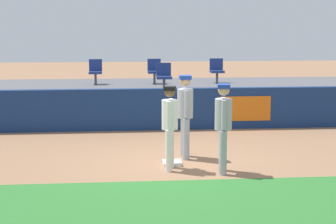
{
  "coord_description": "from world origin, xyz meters",
  "views": [
    {
      "loc": [
        -1.3,
        -11.69,
        3.12
      ],
      "look_at": [
        -0.18,
        0.93,
        1.0
      ],
      "focal_mm": 58.88,
      "sensor_mm": 36.0,
      "label": 1
    }
  ],
  "objects_px": {
    "player_runner_visitor": "(185,110)",
    "seat_back_right": "(217,69)",
    "seat_front_center": "(164,75)",
    "seat_back_left": "(95,70)",
    "seat_back_center": "(154,70)",
    "player_fielder_home": "(170,122)",
    "player_coach_visitor": "(223,122)",
    "first_base": "(172,163)"
  },
  "relations": [
    {
      "from": "first_base",
      "to": "player_runner_visitor",
      "type": "height_order",
      "value": "player_runner_visitor"
    },
    {
      "from": "seat_back_center",
      "to": "first_base",
      "type": "bearing_deg",
      "value": -90.61
    },
    {
      "from": "player_runner_visitor",
      "to": "seat_back_left",
      "type": "relative_size",
      "value": 2.26
    },
    {
      "from": "player_coach_visitor",
      "to": "seat_back_left",
      "type": "xyz_separation_m",
      "value": [
        -2.91,
        7.89,
        0.37
      ]
    },
    {
      "from": "seat_back_left",
      "to": "player_runner_visitor",
      "type": "bearing_deg",
      "value": -70.93
    },
    {
      "from": "seat_back_left",
      "to": "seat_back_right",
      "type": "height_order",
      "value": "same"
    },
    {
      "from": "first_base",
      "to": "seat_front_center",
      "type": "height_order",
      "value": "seat_front_center"
    },
    {
      "from": "player_runner_visitor",
      "to": "seat_back_left",
      "type": "distance_m",
      "value": 6.98
    },
    {
      "from": "seat_front_center",
      "to": "player_coach_visitor",
      "type": "bearing_deg",
      "value": -83.23
    },
    {
      "from": "first_base",
      "to": "seat_back_center",
      "type": "bearing_deg",
      "value": 89.39
    },
    {
      "from": "player_runner_visitor",
      "to": "player_fielder_home",
      "type": "bearing_deg",
      "value": -25.14
    },
    {
      "from": "player_runner_visitor",
      "to": "player_coach_visitor",
      "type": "distance_m",
      "value": 1.45
    },
    {
      "from": "seat_back_right",
      "to": "seat_back_left",
      "type": "bearing_deg",
      "value": -180.0
    },
    {
      "from": "first_base",
      "to": "seat_back_left",
      "type": "height_order",
      "value": "seat_back_left"
    },
    {
      "from": "seat_front_center",
      "to": "seat_back_right",
      "type": "relative_size",
      "value": 1.0
    },
    {
      "from": "seat_back_left",
      "to": "seat_back_right",
      "type": "relative_size",
      "value": 1.0
    },
    {
      "from": "player_coach_visitor",
      "to": "seat_front_center",
      "type": "xyz_separation_m",
      "value": [
        -0.72,
        6.09,
        0.37
      ]
    },
    {
      "from": "first_base",
      "to": "player_coach_visitor",
      "type": "height_order",
      "value": "player_coach_visitor"
    },
    {
      "from": "player_fielder_home",
      "to": "player_runner_visitor",
      "type": "xyz_separation_m",
      "value": [
        0.43,
        0.96,
        0.08
      ]
    },
    {
      "from": "first_base",
      "to": "player_runner_visitor",
      "type": "relative_size",
      "value": 0.21
    },
    {
      "from": "first_base",
      "to": "seat_front_center",
      "type": "xyz_separation_m",
      "value": [
        0.26,
        5.37,
        1.4
      ]
    },
    {
      "from": "first_base",
      "to": "seat_back_center",
      "type": "relative_size",
      "value": 0.48
    },
    {
      "from": "first_base",
      "to": "seat_back_right",
      "type": "xyz_separation_m",
      "value": [
        2.24,
        7.17,
        1.4
      ]
    },
    {
      "from": "first_base",
      "to": "seat_back_center",
      "type": "distance_m",
      "value": 7.3
    },
    {
      "from": "seat_back_left",
      "to": "seat_back_right",
      "type": "bearing_deg",
      "value": 0.0
    },
    {
      "from": "first_base",
      "to": "seat_back_left",
      "type": "distance_m",
      "value": 7.55
    },
    {
      "from": "seat_back_right",
      "to": "player_fielder_home",
      "type": "bearing_deg",
      "value": -107.1
    },
    {
      "from": "seat_back_center",
      "to": "seat_front_center",
      "type": "bearing_deg",
      "value": -84.25
    },
    {
      "from": "seat_back_center",
      "to": "seat_back_right",
      "type": "bearing_deg",
      "value": 0.0
    },
    {
      "from": "seat_back_center",
      "to": "seat_front_center",
      "type": "xyz_separation_m",
      "value": [
        0.18,
        -1.8,
        0.0
      ]
    },
    {
      "from": "seat_front_center",
      "to": "seat_back_left",
      "type": "relative_size",
      "value": 1.0
    },
    {
      "from": "player_runner_visitor",
      "to": "seat_back_right",
      "type": "bearing_deg",
      "value": 163.02
    },
    {
      "from": "first_base",
      "to": "seat_back_right",
      "type": "height_order",
      "value": "seat_back_right"
    },
    {
      "from": "player_runner_visitor",
      "to": "seat_back_right",
      "type": "xyz_separation_m",
      "value": [
        1.89,
        6.59,
        0.34
      ]
    },
    {
      "from": "player_coach_visitor",
      "to": "seat_back_left",
      "type": "bearing_deg",
      "value": -150.92
    },
    {
      "from": "player_fielder_home",
      "to": "player_coach_visitor",
      "type": "relative_size",
      "value": 0.96
    },
    {
      "from": "player_runner_visitor",
      "to": "seat_back_center",
      "type": "height_order",
      "value": "player_runner_visitor"
    },
    {
      "from": "player_fielder_home",
      "to": "player_coach_visitor",
      "type": "distance_m",
      "value": 1.11
    },
    {
      "from": "seat_back_center",
      "to": "seat_back_right",
      "type": "xyz_separation_m",
      "value": [
        2.17,
        0.0,
        0.0
      ]
    },
    {
      "from": "player_fielder_home",
      "to": "seat_back_center",
      "type": "height_order",
      "value": "seat_back_center"
    },
    {
      "from": "seat_back_left",
      "to": "first_base",
      "type": "bearing_deg",
      "value": -74.97
    },
    {
      "from": "player_runner_visitor",
      "to": "seat_back_right",
      "type": "height_order",
      "value": "player_runner_visitor"
    }
  ]
}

